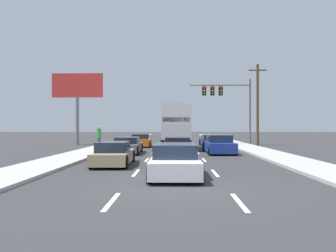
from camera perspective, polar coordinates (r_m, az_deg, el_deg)
The scene contains 16 objects.
ground_plane at distance 35.08m, azimuth 1.41°, elevation -3.30°, with size 140.00×140.00×0.00m, color #333335.
sidewalk_right at distance 30.79m, azimuth 13.70°, elevation -3.63°, with size 2.58×80.00×0.14m, color #B2AFA8.
sidewalk_left at distance 30.79m, azimuth -10.88°, elevation -3.63°, with size 2.58×80.00×0.14m, color #B2AFA8.
lane_markings at distance 30.67m, azimuth 1.41°, elevation -3.77°, with size 3.54×57.00×0.01m.
car_orange at distance 29.84m, azimuth -5.09°, elevation -2.80°, with size 2.05×4.13×1.24m.
car_gray at distance 22.67m, azimuth -7.58°, elevation -3.70°, with size 1.97×4.27×1.21m.
car_tan at distance 16.05m, azimuth -10.12°, elevation -5.24°, with size 1.91×4.08×1.21m.
box_truck at distance 27.14m, azimuth 1.39°, elevation 0.29°, with size 2.66×8.10×3.80m.
car_maroon at distance 19.22m, azimuth 1.75°, elevation -4.24°, with size 1.86×4.15×1.32m.
car_white at distance 12.51m, azimuth 1.28°, elevation -6.52°, with size 2.02×4.71×1.30m.
car_navy at distance 31.02m, azimuth 7.89°, elevation -2.74°, with size 1.98×4.32×1.14m.
car_blue at distance 22.93m, azimuth 9.47°, elevation -3.50°, with size 2.05×4.64×1.37m.
traffic_signal_mast at distance 34.02m, azimuth 10.22°, elevation 5.62°, with size 6.66×0.69×7.18m.
utility_pole_mid at distance 32.43m, azimuth 16.41°, elevation 4.02°, with size 1.80×0.28×8.32m.
roadside_billboard at distance 34.26m, azimuth -16.60°, elevation 6.08°, with size 5.47×0.36×7.66m.
pedestrian_near_corner at distance 26.86m, azimuth -12.79°, elevation -1.99°, with size 0.38×0.38×1.88m.
Camera 1 is at (0.01, -10.03, 2.02)m, focal length 32.59 mm.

